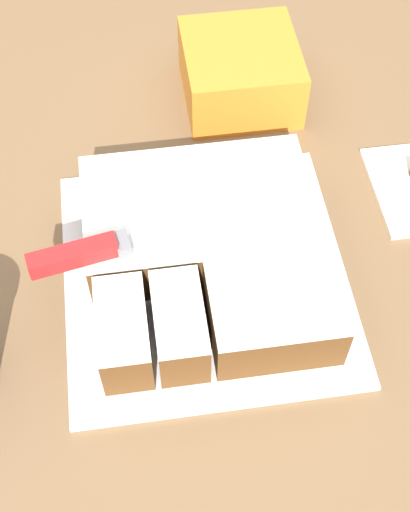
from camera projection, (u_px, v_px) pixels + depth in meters
name	position (u px, v px, depth m)	size (l,w,h in m)	color
ground_plane	(189.00, 457.00, 1.67)	(8.00, 8.00, 0.00)	#7F705B
countertop	(185.00, 374.00, 1.30)	(1.40, 1.10, 0.91)	brown
cake_board	(205.00, 275.00, 0.87)	(0.34, 0.36, 0.01)	white
cake	(207.00, 254.00, 0.84)	(0.27, 0.29, 0.07)	brown
knife	(114.00, 246.00, 0.79)	(0.33, 0.08, 0.02)	silver
storage_box	(240.00, 72.00, 1.02)	(0.16, 0.16, 0.09)	orange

